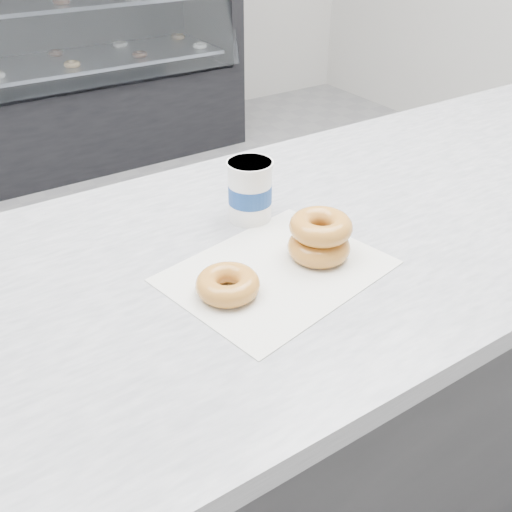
{
  "coord_description": "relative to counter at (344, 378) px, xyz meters",
  "views": [
    {
      "loc": [
        -0.7,
        -1.3,
        1.43
      ],
      "look_at": [
        -0.28,
        -0.66,
        0.93
      ],
      "focal_mm": 40.0,
      "sensor_mm": 36.0,
      "label": 1
    }
  ],
  "objects": [
    {
      "name": "ground",
      "position": [
        0.0,
        0.6,
        -0.45
      ],
      "size": [
        5.0,
        5.0,
        0.0
      ],
      "primitive_type": "plane",
      "color": "gray",
      "rests_on": "ground"
    },
    {
      "name": "display_case",
      "position": [
        0.0,
        2.72,
        0.04
      ],
      "size": [
        2.4,
        0.74,
        1.25
      ],
      "color": "black",
      "rests_on": "ground"
    },
    {
      "name": "counter",
      "position": [
        0.0,
        0.0,
        0.0
      ],
      "size": [
        3.06,
        0.76,
        0.9
      ],
      "color": "#333335",
      "rests_on": "ground"
    },
    {
      "name": "donut_stack",
      "position": [
        -0.17,
        -0.08,
        0.49
      ],
      "size": [
        0.11,
        0.11,
        0.07
      ],
      "color": "#D27939",
      "rests_on": "wax_paper"
    },
    {
      "name": "coffee_cup",
      "position": [
        -0.2,
        0.1,
        0.51
      ],
      "size": [
        0.09,
        0.09,
        0.11
      ],
      "rotation": [
        0.0,
        0.0,
        0.12
      ],
      "color": "white",
      "rests_on": "counter"
    },
    {
      "name": "donut_single",
      "position": [
        -0.36,
        -0.09,
        0.47
      ],
      "size": [
        0.12,
        0.12,
        0.03
      ],
      "primitive_type": "torus",
      "rotation": [
        0.0,
        0.0,
        -0.18
      ],
      "color": "#D27939",
      "rests_on": "wax_paper"
    },
    {
      "name": "wax_paper",
      "position": [
        -0.26,
        -0.08,
        0.45
      ],
      "size": [
        0.38,
        0.32,
        0.0
      ],
      "primitive_type": "cube",
      "rotation": [
        0.0,
        0.0,
        0.2
      ],
      "color": "silver",
      "rests_on": "counter"
    }
  ]
}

